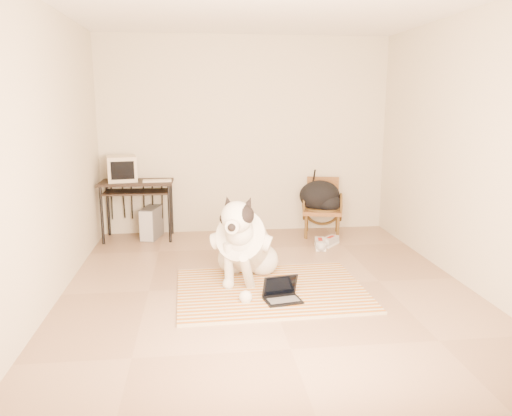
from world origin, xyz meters
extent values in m
plane|color=#93735A|center=(0.00, 0.00, 0.00)|extent=(4.50, 4.50, 0.00)
plane|color=white|center=(0.00, 0.00, 2.70)|extent=(4.50, 4.50, 0.00)
plane|color=beige|center=(0.00, 2.25, 1.35)|extent=(4.50, 0.00, 4.50)
plane|color=beige|center=(0.00, -2.25, 1.35)|extent=(4.50, 0.00, 4.50)
plane|color=beige|center=(-2.00, 0.00, 1.35)|extent=(0.00, 4.50, 4.50)
plane|color=beige|center=(2.00, 0.00, 1.35)|extent=(0.00, 4.50, 4.50)
cube|color=#B35608|center=(0.04, -0.69, 0.01)|extent=(1.83, 0.33, 0.02)
cube|color=#457034|center=(0.03, -0.41, 0.01)|extent=(1.83, 0.33, 0.02)
cube|color=#754492|center=(0.02, -0.13, 0.01)|extent=(1.83, 0.33, 0.02)
cube|color=gold|center=(0.02, 0.15, 0.01)|extent=(1.83, 0.33, 0.02)
cube|color=#C5B590|center=(0.01, 0.42, 0.01)|extent=(1.83, 0.33, 0.02)
sphere|color=silver|center=(-0.31, 0.42, 0.17)|extent=(0.33, 0.33, 0.33)
sphere|color=silver|center=(0.00, 0.33, 0.17)|extent=(0.33, 0.33, 0.33)
ellipsoid|color=silver|center=(-0.16, 0.36, 0.19)|extent=(0.41, 0.37, 0.34)
ellipsoid|color=silver|center=(-0.22, 0.17, 0.42)|extent=(0.62, 0.85, 0.72)
cylinder|color=silver|center=(-0.21, 0.19, 0.42)|extent=(0.66, 0.76, 0.66)
sphere|color=silver|center=(-0.28, -0.03, 0.58)|extent=(0.28, 0.28, 0.28)
sphere|color=silver|center=(-0.31, -0.13, 0.75)|extent=(0.31, 0.31, 0.31)
ellipsoid|color=black|center=(-0.26, -0.15, 0.77)|extent=(0.24, 0.27, 0.22)
cylinder|color=silver|center=(-0.35, -0.26, 0.71)|extent=(0.17, 0.19, 0.13)
sphere|color=black|center=(-0.37, -0.34, 0.71)|extent=(0.07, 0.07, 0.07)
cone|color=black|center=(-0.38, -0.04, 0.87)|extent=(0.16, 0.18, 0.19)
cone|color=black|center=(-0.19, -0.10, 0.87)|extent=(0.16, 0.17, 0.19)
torus|color=white|center=(-0.28, -0.05, 0.63)|extent=(0.30, 0.21, 0.25)
cylinder|color=silver|center=(-0.38, -0.01, 0.25)|extent=(0.13, 0.16, 0.46)
cylinder|color=silver|center=(-0.22, -0.20, 0.22)|extent=(0.21, 0.42, 0.47)
sphere|color=silver|center=(-0.39, -0.04, 0.05)|extent=(0.12, 0.12, 0.12)
sphere|color=silver|center=(-0.25, -0.41, 0.06)|extent=(0.12, 0.12, 0.12)
cone|color=black|center=(-0.09, 0.65, 0.06)|extent=(0.09, 0.46, 0.12)
cube|color=black|center=(0.09, -0.46, 0.03)|extent=(0.37, 0.29, 0.02)
cube|color=#505053|center=(0.09, -0.46, 0.04)|extent=(0.30, 0.18, 0.00)
cube|color=black|center=(0.07, -0.38, 0.14)|extent=(0.34, 0.14, 0.22)
cube|color=black|center=(0.07, -0.38, 0.15)|extent=(0.30, 0.12, 0.19)
cube|color=black|center=(-1.48, 1.96, 0.77)|extent=(0.95, 0.54, 0.03)
cube|color=black|center=(-1.48, 1.90, 0.65)|extent=(0.85, 0.43, 0.02)
cylinder|color=black|center=(-1.91, 1.74, 0.38)|extent=(0.04, 0.04, 0.76)
cylinder|color=black|center=(-1.91, 2.18, 0.38)|extent=(0.04, 0.04, 0.76)
cylinder|color=black|center=(-1.05, 1.73, 0.38)|extent=(0.04, 0.04, 0.76)
cylinder|color=black|center=(-1.04, 2.17, 0.38)|extent=(0.04, 0.04, 0.76)
cube|color=beige|center=(-1.66, 1.98, 0.95)|extent=(0.43, 0.42, 0.33)
cube|color=black|center=(-1.63, 1.81, 0.95)|extent=(0.29, 0.07, 0.23)
cube|color=beige|center=(-1.20, 1.88, 0.80)|extent=(0.38, 0.16, 0.02)
cube|color=#505053|center=(-1.31, 1.98, 0.21)|extent=(0.29, 0.48, 0.42)
cube|color=#AEAEB3|center=(-1.36, 1.76, 0.21)|extent=(0.18, 0.05, 0.40)
cube|color=brown|center=(1.02, 1.85, 0.35)|extent=(0.62, 0.61, 0.05)
cylinder|color=#39260F|center=(1.02, 1.85, 0.38)|extent=(0.48, 0.48, 0.04)
cube|color=brown|center=(1.08, 2.07, 0.59)|extent=(0.44, 0.14, 0.39)
cylinder|color=#39260F|center=(0.77, 1.69, 0.16)|extent=(0.04, 0.04, 0.32)
cylinder|color=#39260F|center=(0.87, 2.11, 0.16)|extent=(0.04, 0.04, 0.32)
cylinder|color=#39260F|center=(1.18, 1.59, 0.16)|extent=(0.04, 0.04, 0.32)
cylinder|color=#39260F|center=(1.28, 2.01, 0.16)|extent=(0.04, 0.04, 0.32)
ellipsoid|color=black|center=(0.98, 1.84, 0.56)|extent=(0.56, 0.46, 0.41)
ellipsoid|color=black|center=(1.09, 1.73, 0.48)|extent=(0.35, 0.28, 0.24)
cube|color=silver|center=(0.85, 1.24, 0.01)|extent=(0.17, 0.33, 0.03)
cube|color=gray|center=(0.85, 1.24, 0.06)|extent=(0.17, 0.32, 0.10)
cube|color=maroon|center=(0.85, 1.24, 0.10)|extent=(0.08, 0.16, 0.02)
cube|color=silver|center=(1.01, 1.35, 0.01)|extent=(0.30, 0.31, 0.03)
cube|color=gray|center=(1.01, 1.35, 0.06)|extent=(0.29, 0.30, 0.10)
cube|color=maroon|center=(1.01, 1.35, 0.10)|extent=(0.14, 0.15, 0.02)
camera|label=1|loc=(-0.66, -4.71, 1.83)|focal=35.00mm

